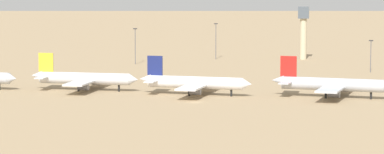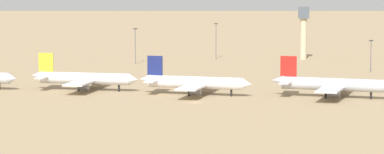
# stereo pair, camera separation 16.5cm
# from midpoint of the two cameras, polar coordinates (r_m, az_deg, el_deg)

# --- Properties ---
(ground) EXTENTS (4000.00, 4000.00, 0.00)m
(ground) POSITION_cam_midpoint_polar(r_m,az_deg,el_deg) (309.21, 0.25, -1.52)
(ground) COLOR #9E8460
(parked_jet_yellow_1) EXTENTS (39.85, 33.57, 13.16)m
(parked_jet_yellow_1) POSITION_cam_midpoint_polar(r_m,az_deg,el_deg) (340.94, -6.47, -0.09)
(parked_jet_yellow_1) COLOR silver
(parked_jet_yellow_1) RESTS_ON ground
(parked_jet_navy_2) EXTENTS (39.92, 33.87, 13.19)m
(parked_jet_navy_2) POSITION_cam_midpoint_polar(r_m,az_deg,el_deg) (326.30, 0.16, -0.34)
(parked_jet_navy_2) COLOR white
(parked_jet_navy_2) RESTS_ON ground
(parked_jet_red_3) EXTENTS (41.06, 35.05, 13.61)m
(parked_jet_red_3) POSITION_cam_midpoint_polar(r_m,az_deg,el_deg) (323.28, 8.31, -0.44)
(parked_jet_red_3) COLOR silver
(parked_jet_red_3) RESTS_ON ground
(control_tower) EXTENTS (5.20, 5.20, 25.24)m
(control_tower) POSITION_cam_midpoint_polar(r_m,az_deg,el_deg) (459.91, 6.69, 2.95)
(control_tower) COLOR #C6B793
(control_tower) RESTS_ON ground
(light_pole_west) EXTENTS (1.80, 0.50, 16.42)m
(light_pole_west) POSITION_cam_midpoint_polar(r_m,az_deg,el_deg) (434.23, -3.39, 2.01)
(light_pole_west) COLOR #59595E
(light_pole_west) RESTS_ON ground
(light_pole_mid) EXTENTS (1.80, 0.50, 17.30)m
(light_pole_mid) POSITION_cam_midpoint_polar(r_m,az_deg,el_deg) (458.18, 1.45, 2.31)
(light_pole_mid) COLOR #59595E
(light_pole_mid) RESTS_ON ground
(light_pole_east) EXTENTS (1.80, 0.50, 13.60)m
(light_pole_east) POSITION_cam_midpoint_polar(r_m,az_deg,el_deg) (405.40, 10.65, 1.39)
(light_pole_east) COLOR #59595E
(light_pole_east) RESTS_ON ground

